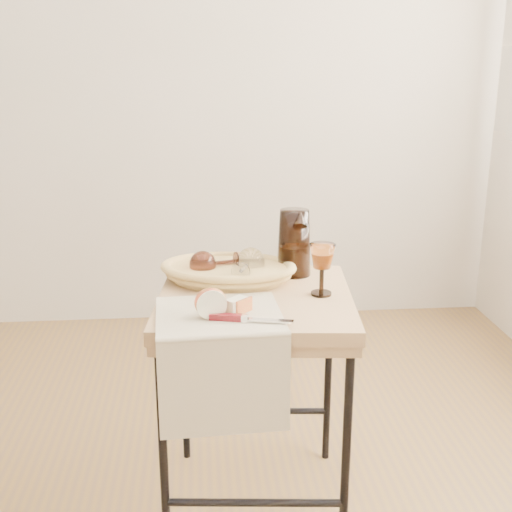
{
  "coord_description": "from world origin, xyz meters",
  "views": [
    {
      "loc": [
        0.27,
        -1.51,
        1.33
      ],
      "look_at": [
        0.42,
        0.21,
        0.81
      ],
      "focal_mm": 45.86,
      "sensor_mm": 36.0,
      "label": 1
    }
  ],
  "objects_px": {
    "tea_towel": "(219,315)",
    "pitcher": "(294,243)",
    "side_table": "(255,403)",
    "bread_basket": "(228,273)",
    "goblet_lying_a": "(217,263)",
    "table_knife": "(248,318)",
    "apple_half": "(210,302)",
    "goblet_lying_b": "(247,265)",
    "wine_goblet": "(322,269)"
  },
  "relations": [
    {
      "from": "tea_towel",
      "to": "pitcher",
      "type": "bearing_deg",
      "value": 50.43
    },
    {
      "from": "bread_basket",
      "to": "wine_goblet",
      "type": "xyz_separation_m",
      "value": [
        0.26,
        -0.14,
        0.05
      ]
    },
    {
      "from": "goblet_lying_b",
      "to": "apple_half",
      "type": "xyz_separation_m",
      "value": [
        -0.11,
        -0.27,
        -0.01
      ]
    },
    {
      "from": "wine_goblet",
      "to": "tea_towel",
      "type": "bearing_deg",
      "value": -155.38
    },
    {
      "from": "bread_basket",
      "to": "table_knife",
      "type": "height_order",
      "value": "bread_basket"
    },
    {
      "from": "pitcher",
      "to": "tea_towel",
      "type": "bearing_deg",
      "value": -115.01
    },
    {
      "from": "goblet_lying_b",
      "to": "pitcher",
      "type": "relative_size",
      "value": 0.56
    },
    {
      "from": "tea_towel",
      "to": "side_table",
      "type": "bearing_deg",
      "value": 51.78
    },
    {
      "from": "side_table",
      "to": "bread_basket",
      "type": "xyz_separation_m",
      "value": [
        -0.07,
        0.12,
        0.37
      ]
    },
    {
      "from": "goblet_lying_a",
      "to": "goblet_lying_b",
      "type": "xyz_separation_m",
      "value": [
        0.09,
        -0.04,
        0.0
      ]
    },
    {
      "from": "bread_basket",
      "to": "pitcher",
      "type": "bearing_deg",
      "value": 23.45
    },
    {
      "from": "tea_towel",
      "to": "table_knife",
      "type": "bearing_deg",
      "value": -41.83
    },
    {
      "from": "tea_towel",
      "to": "bread_basket",
      "type": "height_order",
      "value": "bread_basket"
    },
    {
      "from": "goblet_lying_b",
      "to": "apple_half",
      "type": "distance_m",
      "value": 0.29
    },
    {
      "from": "wine_goblet",
      "to": "apple_half",
      "type": "distance_m",
      "value": 0.35
    },
    {
      "from": "tea_towel",
      "to": "apple_half",
      "type": "distance_m",
      "value": 0.05
    },
    {
      "from": "goblet_lying_a",
      "to": "table_knife",
      "type": "xyz_separation_m",
      "value": [
        0.07,
        -0.35,
        -0.04
      ]
    },
    {
      "from": "bread_basket",
      "to": "goblet_lying_b",
      "type": "bearing_deg",
      "value": -11.37
    },
    {
      "from": "tea_towel",
      "to": "goblet_lying_a",
      "type": "relative_size",
      "value": 2.44
    },
    {
      "from": "bread_basket",
      "to": "goblet_lying_a",
      "type": "bearing_deg",
      "value": 163.87
    },
    {
      "from": "pitcher",
      "to": "goblet_lying_b",
      "type": "bearing_deg",
      "value": -143.86
    },
    {
      "from": "side_table",
      "to": "goblet_lying_b",
      "type": "height_order",
      "value": "goblet_lying_b"
    },
    {
      "from": "bread_basket",
      "to": "pitcher",
      "type": "relative_size",
      "value": 1.48
    },
    {
      "from": "goblet_lying_a",
      "to": "goblet_lying_b",
      "type": "height_order",
      "value": "goblet_lying_b"
    },
    {
      "from": "table_knife",
      "to": "tea_towel",
      "type": "bearing_deg",
      "value": 154.08
    },
    {
      "from": "bread_basket",
      "to": "goblet_lying_a",
      "type": "xyz_separation_m",
      "value": [
        -0.03,
        0.02,
        0.03
      ]
    },
    {
      "from": "bread_basket",
      "to": "wine_goblet",
      "type": "relative_size",
      "value": 2.38
    },
    {
      "from": "apple_half",
      "to": "pitcher",
      "type": "bearing_deg",
      "value": 43.94
    },
    {
      "from": "tea_towel",
      "to": "wine_goblet",
      "type": "relative_size",
      "value": 2.15
    },
    {
      "from": "bread_basket",
      "to": "table_knife",
      "type": "relative_size",
      "value": 1.72
    },
    {
      "from": "goblet_lying_a",
      "to": "pitcher",
      "type": "height_order",
      "value": "pitcher"
    },
    {
      "from": "wine_goblet",
      "to": "apple_half",
      "type": "height_order",
      "value": "wine_goblet"
    },
    {
      "from": "table_knife",
      "to": "side_table",
      "type": "bearing_deg",
      "value": 92.89
    },
    {
      "from": "goblet_lying_a",
      "to": "wine_goblet",
      "type": "bearing_deg",
      "value": 137.13
    },
    {
      "from": "side_table",
      "to": "bread_basket",
      "type": "height_order",
      "value": "bread_basket"
    },
    {
      "from": "bread_basket",
      "to": "goblet_lying_b",
      "type": "height_order",
      "value": "goblet_lying_b"
    },
    {
      "from": "goblet_lying_b",
      "to": "table_knife",
      "type": "bearing_deg",
      "value": -162.94
    },
    {
      "from": "bread_basket",
      "to": "goblet_lying_a",
      "type": "height_order",
      "value": "goblet_lying_a"
    },
    {
      "from": "wine_goblet",
      "to": "table_knife",
      "type": "relative_size",
      "value": 0.72
    },
    {
      "from": "goblet_lying_b",
      "to": "bread_basket",
      "type": "bearing_deg",
      "value": 89.0
    },
    {
      "from": "tea_towel",
      "to": "goblet_lying_a",
      "type": "bearing_deg",
      "value": 86.02
    },
    {
      "from": "pitcher",
      "to": "wine_goblet",
      "type": "height_order",
      "value": "pitcher"
    },
    {
      "from": "side_table",
      "to": "goblet_lying_b",
      "type": "xyz_separation_m",
      "value": [
        -0.02,
        0.1,
        0.4
      ]
    },
    {
      "from": "goblet_lying_b",
      "to": "side_table",
      "type": "bearing_deg",
      "value": -149.82
    },
    {
      "from": "goblet_lying_b",
      "to": "wine_goblet",
      "type": "xyz_separation_m",
      "value": [
        0.2,
        -0.12,
        0.02
      ]
    },
    {
      "from": "tea_towel",
      "to": "pitcher",
      "type": "distance_m",
      "value": 0.42
    },
    {
      "from": "table_knife",
      "to": "wine_goblet",
      "type": "bearing_deg",
      "value": 53.73
    },
    {
      "from": "goblet_lying_b",
      "to": "pitcher",
      "type": "height_order",
      "value": "pitcher"
    },
    {
      "from": "side_table",
      "to": "pitcher",
      "type": "bearing_deg",
      "value": 52.14
    },
    {
      "from": "bread_basket",
      "to": "table_knife",
      "type": "bearing_deg",
      "value": -73.94
    }
  ]
}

